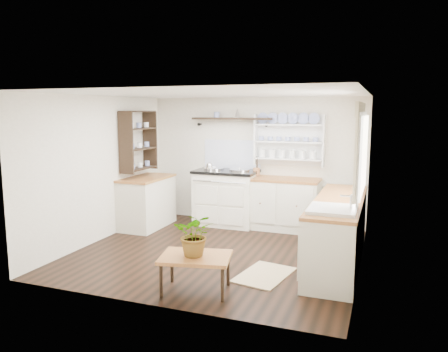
# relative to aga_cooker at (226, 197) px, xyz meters

# --- Properties ---
(floor) EXTENTS (4.00, 3.80, 0.01)m
(floor) POSITION_rel_aga_cooker_xyz_m (0.44, -1.57, -0.51)
(floor) COLOR black
(floor) RESTS_ON ground
(wall_back) EXTENTS (4.00, 0.02, 2.30)m
(wall_back) POSITION_rel_aga_cooker_xyz_m (0.44, 0.33, 0.64)
(wall_back) COLOR beige
(wall_back) RESTS_ON ground
(wall_right) EXTENTS (0.02, 3.80, 2.30)m
(wall_right) POSITION_rel_aga_cooker_xyz_m (2.44, -1.57, 0.64)
(wall_right) COLOR beige
(wall_right) RESTS_ON ground
(wall_left) EXTENTS (0.02, 3.80, 2.30)m
(wall_left) POSITION_rel_aga_cooker_xyz_m (-1.56, -1.57, 0.64)
(wall_left) COLOR beige
(wall_left) RESTS_ON ground
(ceiling) EXTENTS (4.00, 3.80, 0.01)m
(ceiling) POSITION_rel_aga_cooker_xyz_m (0.44, -1.57, 1.79)
(ceiling) COLOR white
(ceiling) RESTS_ON wall_back
(window) EXTENTS (0.08, 1.55, 1.22)m
(window) POSITION_rel_aga_cooker_xyz_m (2.38, -1.42, 1.06)
(window) COLOR white
(window) RESTS_ON wall_right
(aga_cooker) EXTENTS (1.12, 0.77, 1.03)m
(aga_cooker) POSITION_rel_aga_cooker_xyz_m (0.00, 0.00, 0.00)
(aga_cooker) COLOR white
(aga_cooker) RESTS_ON floor
(back_cabinets) EXTENTS (1.27, 0.63, 0.90)m
(back_cabinets) POSITION_rel_aga_cooker_xyz_m (1.04, 0.03, -0.05)
(back_cabinets) COLOR #EEE5CD
(back_cabinets) RESTS_ON floor
(right_cabinets) EXTENTS (0.62, 2.43, 0.90)m
(right_cabinets) POSITION_rel_aga_cooker_xyz_m (2.14, -1.47, -0.05)
(right_cabinets) COLOR #EEE5CD
(right_cabinets) RESTS_ON floor
(belfast_sink) EXTENTS (0.55, 0.60, 0.45)m
(belfast_sink) POSITION_rel_aga_cooker_xyz_m (2.14, -2.22, 0.29)
(belfast_sink) COLOR white
(belfast_sink) RESTS_ON right_cabinets
(left_cabinets) EXTENTS (0.62, 1.13, 0.90)m
(left_cabinets) POSITION_rel_aga_cooker_xyz_m (-1.26, -0.67, -0.05)
(left_cabinets) COLOR #EEE5CD
(left_cabinets) RESTS_ON floor
(plate_rack) EXTENTS (1.20, 0.22, 0.90)m
(plate_rack) POSITION_rel_aga_cooker_xyz_m (1.09, 0.29, 1.05)
(plate_rack) COLOR white
(plate_rack) RESTS_ON wall_back
(high_shelf) EXTENTS (1.50, 0.29, 0.16)m
(high_shelf) POSITION_rel_aga_cooker_xyz_m (0.04, 0.21, 1.40)
(high_shelf) COLOR black
(high_shelf) RESTS_ON wall_back
(left_shelving) EXTENTS (0.28, 0.80, 1.05)m
(left_shelving) POSITION_rel_aga_cooker_xyz_m (-1.40, -0.67, 1.04)
(left_shelving) COLOR black
(left_shelving) RESTS_ON wall_left
(kettle) EXTENTS (0.17, 0.17, 0.20)m
(kettle) POSITION_rel_aga_cooker_xyz_m (-0.28, -0.12, 0.52)
(kettle) COLOR silver
(kettle) RESTS_ON aga_cooker
(utensil_crock) EXTENTS (0.12, 0.12, 0.14)m
(utensil_crock) POSITION_rel_aga_cooker_xyz_m (0.53, 0.11, 0.47)
(utensil_crock) COLOR #AE6E40
(utensil_crock) RESTS_ON back_cabinets
(center_table) EXTENTS (0.89, 0.72, 0.43)m
(center_table) POSITION_rel_aga_cooker_xyz_m (0.71, -2.97, -0.13)
(center_table) COLOR brown
(center_table) RESTS_ON floor
(potted_plant) EXTENTS (0.53, 0.48, 0.50)m
(potted_plant) POSITION_rel_aga_cooker_xyz_m (0.71, -2.97, 0.17)
(potted_plant) COLOR #3F7233
(potted_plant) RESTS_ON center_table
(floor_rug) EXTENTS (0.69, 0.94, 0.02)m
(floor_rug) POSITION_rel_aga_cooker_xyz_m (1.32, -2.22, -0.50)
(floor_rug) COLOR #9E8D5B
(floor_rug) RESTS_ON floor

